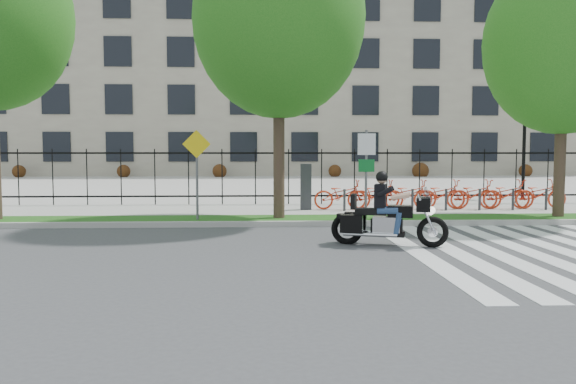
{
  "coord_description": "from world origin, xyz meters",
  "views": [
    {
      "loc": [
        -0.93,
        -11.07,
        2.01
      ],
      "look_at": [
        -0.3,
        3.0,
        1.02
      ],
      "focal_mm": 35.0,
      "sensor_mm": 36.0,
      "label": 1
    }
  ],
  "objects": [
    {
      "name": "lamp_post_right",
      "position": [
        10.0,
        12.0,
        3.21
      ],
      "size": [
        1.06,
        0.7,
        4.25
      ],
      "color": "black",
      "rests_on": "ground"
    },
    {
      "name": "street_tree_2",
      "position": [
        7.74,
        4.95,
        5.13
      ],
      "size": [
        4.51,
        4.51,
        7.58
      ],
      "color": "#33251C",
      "rests_on": "grass_verge"
    },
    {
      "name": "plaza",
      "position": [
        0.0,
        25.0,
        0.05
      ],
      "size": [
        80.0,
        34.0,
        0.1
      ],
      "primitive_type": "cube",
      "color": "#B0ADA5",
      "rests_on": "ground"
    },
    {
      "name": "sidewalk",
      "position": [
        0.0,
        7.45,
        0.07
      ],
      "size": [
        60.0,
        3.5,
        0.15
      ],
      "primitive_type": "cube",
      "color": "#B0ADA5",
      "rests_on": "ground"
    },
    {
      "name": "sign_pole_warning",
      "position": [
        -2.76,
        4.58,
        1.74
      ],
      "size": [
        0.78,
        0.09,
        2.49
      ],
      "color": "#59595B",
      "rests_on": "grass_verge"
    },
    {
      "name": "street_tree_1",
      "position": [
        -0.47,
        4.95,
        5.76
      ],
      "size": [
        4.86,
        4.86,
        8.41
      ],
      "color": "#33251C",
      "rests_on": "grass_verge"
    },
    {
      "name": "iron_fence",
      "position": [
        0.0,
        9.2,
        1.15
      ],
      "size": [
        30.0,
        0.06,
        2.0
      ],
      "primitive_type": null,
      "color": "black",
      "rests_on": "sidewalk"
    },
    {
      "name": "bike_share_station",
      "position": [
        4.9,
        7.2,
        0.64
      ],
      "size": [
        8.9,
        0.86,
        1.5
      ],
      "color": "#2D2D33",
      "rests_on": "sidewalk"
    },
    {
      "name": "grass_verge",
      "position": [
        0.0,
        4.95,
        0.07
      ],
      "size": [
        60.0,
        1.5,
        0.15
      ],
      "primitive_type": "cube",
      "color": "#194912",
      "rests_on": "ground"
    },
    {
      "name": "curb",
      "position": [
        0.0,
        4.1,
        0.07
      ],
      "size": [
        60.0,
        0.2,
        0.15
      ],
      "primitive_type": "cube",
      "color": "#9F9C95",
      "rests_on": "ground"
    },
    {
      "name": "sign_pole_regulatory",
      "position": [
        1.98,
        4.58,
        1.74
      ],
      "size": [
        0.5,
        0.09,
        2.5
      ],
      "color": "#59595B",
      "rests_on": "grass_verge"
    },
    {
      "name": "ground",
      "position": [
        0.0,
        0.0,
        0.0
      ],
      "size": [
        120.0,
        120.0,
        0.0
      ],
      "primitive_type": "plane",
      "color": "#3D3D40",
      "rests_on": "ground"
    },
    {
      "name": "motorcycle_rider",
      "position": [
        1.77,
        0.88,
        0.65
      ],
      "size": [
        2.44,
        1.17,
        1.94
      ],
      "color": "black",
      "rests_on": "ground"
    },
    {
      "name": "crosswalk_stripes",
      "position": [
        4.83,
        0.0,
        0.01
      ],
      "size": [
        5.7,
        8.0,
        0.01
      ],
      "primitive_type": null,
      "color": "silver",
      "rests_on": "ground"
    },
    {
      "name": "office_building",
      "position": [
        0.0,
        44.92,
        9.97
      ],
      "size": [
        60.0,
        21.9,
        20.15
      ],
      "color": "gray",
      "rests_on": "ground"
    }
  ]
}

